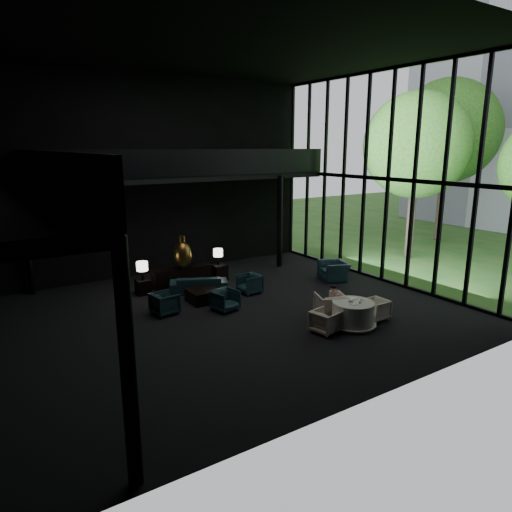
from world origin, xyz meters
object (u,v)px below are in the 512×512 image
bronze_urn (183,255)px  side_table_right (219,272)px  table_lamp_left (142,267)px  lounge_armchair_east (249,283)px  coffee_table (203,296)px  window_armchair (334,267)px  lounge_armchair_west (165,302)px  dining_table (353,316)px  dining_chair_east (376,309)px  table_lamp_right (218,253)px  side_table_left (143,287)px  console (182,276)px  sofa (199,281)px  lounge_armchair_south (225,300)px  dining_chair_north (331,303)px  dining_chair_west (325,321)px  child (333,294)px

bronze_urn → side_table_right: bronze_urn is taller
table_lamp_left → lounge_armchair_east: size_ratio=0.91×
lounge_armchair_east → coffee_table: (-1.85, 0.06, -0.16)m
table_lamp_left → window_armchair: table_lamp_left is taller
lounge_armchair_west → dining_table: size_ratio=0.55×
coffee_table → dining_chair_east: size_ratio=1.54×
table_lamp_left → dining_chair_east: size_ratio=1.08×
coffee_table → table_lamp_right: bearing=50.7°
table_lamp_left → lounge_armchair_east: table_lamp_left is taller
side_table_left → table_lamp_left: table_lamp_left is taller
console → dining_table: dining_table is taller
side_table_right → sofa: (-1.41, -1.02, 0.10)m
side_table_right → bronze_urn: bearing=-175.9°
dining_table → lounge_armchair_south: bearing=128.2°
side_table_right → dining_chair_north: bearing=-81.2°
bronze_urn → table_lamp_right: (1.60, 0.19, -0.20)m
side_table_left → coffee_table: (1.44, -1.94, -0.05)m
dining_chair_east → bronze_urn: bearing=-151.4°
lounge_armchair_south → dining_chair_north: 3.38m
lounge_armchair_south → side_table_left: bearing=105.1°
table_lamp_left → coffee_table: table_lamp_left is taller
dining_chair_west → dining_chair_north: bearing=-59.6°
dining_table → child: child is taller
child → sofa: bearing=-61.9°
dining_chair_north → coffee_table: bearing=-31.7°
table_lamp_left → dining_chair_north: size_ratio=0.70×
console → side_table_left: (-1.60, -0.20, -0.10)m
sofa → coffee_table: bearing=95.9°
window_armchair → dining_chair_west: window_armchair is taller
dining_chair_west → child: size_ratio=1.17×
table_lamp_left → window_armchair: bearing=-18.7°
child → window_armchair: bearing=-132.8°
dining_chair_east → dining_chair_north: bearing=-127.5°
dining_chair_north → dining_chair_east: dining_chair_north is taller
table_lamp_left → table_lamp_right: table_lamp_right is taller
side_table_right → lounge_armchair_east: lounge_armchair_east is taller
child → dining_chair_north: bearing=19.5°
lounge_armchair_east → dining_table: 4.43m
dining_chair_east → dining_chair_west: bearing=-92.5°
lounge_armchair_south → dining_table: bearing=-64.5°
lounge_armchair_west → table_lamp_right: bearing=-60.2°
lounge_armchair_east → dining_chair_east: 4.71m
side_table_left → window_armchair: size_ratio=0.44×
lounge_armchair_west → window_armchair: size_ratio=0.64×
dining_table → child: (0.04, 0.91, 0.41)m
table_lamp_left → sofa: size_ratio=0.33×
side_table_right → lounge_armchair_west: (-3.30, -2.48, 0.08)m
lounge_armchair_west → dining_table: lounge_armchair_west is taller
dining_table → side_table_right: bearing=98.6°
lounge_armchair_west → coffee_table: size_ratio=0.80×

